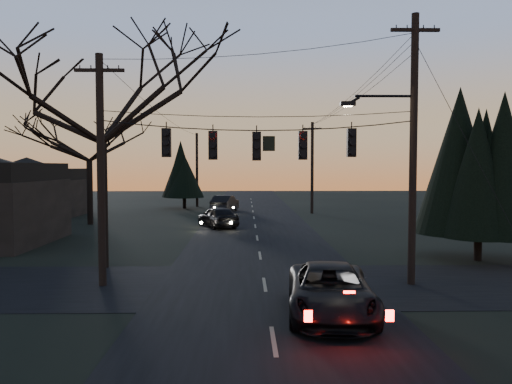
{
  "coord_description": "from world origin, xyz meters",
  "views": [
    {
      "loc": [
        -0.7,
        -8.36,
        4.44
      ],
      "look_at": [
        -0.36,
        8.11,
        3.57
      ],
      "focal_mm": 35.0,
      "sensor_mm": 36.0,
      "label": 1
    }
  ],
  "objects_px": {
    "utility_pole_right": "(411,284)",
    "utility_pole_far_r": "(312,213)",
    "evergreen_right": "(480,170)",
    "sedan_oncoming_a": "(218,217)",
    "suv_near": "(330,291)",
    "utility_pole_far_l": "(197,207)",
    "utility_pole_left": "(103,286)",
    "bare_tree_left": "(101,92)",
    "sedan_oncoming_b": "(225,204)"
  },
  "relations": [
    {
      "from": "utility_pole_right",
      "to": "utility_pole_far_r",
      "type": "bearing_deg",
      "value": 90.0
    },
    {
      "from": "evergreen_right",
      "to": "sedan_oncoming_a",
      "type": "bearing_deg",
      "value": 135.12
    },
    {
      "from": "evergreen_right",
      "to": "suv_near",
      "type": "bearing_deg",
      "value": -134.67
    },
    {
      "from": "utility_pole_far_r",
      "to": "utility_pole_far_l",
      "type": "height_order",
      "value": "utility_pole_far_r"
    },
    {
      "from": "evergreen_right",
      "to": "utility_pole_far_l",
      "type": "bearing_deg",
      "value": 117.3
    },
    {
      "from": "evergreen_right",
      "to": "sedan_oncoming_a",
      "type": "xyz_separation_m",
      "value": [
        -12.91,
        12.85,
        -3.47
      ]
    },
    {
      "from": "utility_pole_right",
      "to": "utility_pole_far_l",
      "type": "height_order",
      "value": "utility_pole_right"
    },
    {
      "from": "utility_pole_right",
      "to": "utility_pole_far_r",
      "type": "relative_size",
      "value": 1.18
    },
    {
      "from": "evergreen_right",
      "to": "utility_pole_left",
      "type": "bearing_deg",
      "value": -164.06
    },
    {
      "from": "utility_pole_left",
      "to": "evergreen_right",
      "type": "xyz_separation_m",
      "value": [
        16.19,
        4.63,
        4.23
      ]
    },
    {
      "from": "utility_pole_right",
      "to": "utility_pole_left",
      "type": "height_order",
      "value": "utility_pole_right"
    },
    {
      "from": "bare_tree_left",
      "to": "sedan_oncoming_b",
      "type": "distance_m",
      "value": 27.5
    },
    {
      "from": "bare_tree_left",
      "to": "suv_near",
      "type": "bearing_deg",
      "value": -39.66
    },
    {
      "from": "evergreen_right",
      "to": "sedan_oncoming_a",
      "type": "height_order",
      "value": "evergreen_right"
    },
    {
      "from": "utility_pole_left",
      "to": "sedan_oncoming_b",
      "type": "bearing_deg",
      "value": 83.65
    },
    {
      "from": "utility_pole_far_r",
      "to": "bare_tree_left",
      "type": "height_order",
      "value": "bare_tree_left"
    },
    {
      "from": "utility_pole_far_l",
      "to": "suv_near",
      "type": "relative_size",
      "value": 1.51
    },
    {
      "from": "utility_pole_left",
      "to": "utility_pole_far_r",
      "type": "xyz_separation_m",
      "value": [
        11.5,
        28.0,
        0.0
      ]
    },
    {
      "from": "utility_pole_far_l",
      "to": "bare_tree_left",
      "type": "bearing_deg",
      "value": -91.62
    },
    {
      "from": "bare_tree_left",
      "to": "evergreen_right",
      "type": "bearing_deg",
      "value": 4.2
    },
    {
      "from": "utility_pole_right",
      "to": "utility_pole_far_l",
      "type": "xyz_separation_m",
      "value": [
        -11.5,
        36.0,
        0.0
      ]
    },
    {
      "from": "utility_pole_left",
      "to": "utility_pole_far_r",
      "type": "bearing_deg",
      "value": 67.67
    },
    {
      "from": "bare_tree_left",
      "to": "evergreen_right",
      "type": "distance_m",
      "value": 17.49
    },
    {
      "from": "utility_pole_left",
      "to": "utility_pole_far_l",
      "type": "height_order",
      "value": "utility_pole_left"
    },
    {
      "from": "utility_pole_left",
      "to": "sedan_oncoming_b",
      "type": "xyz_separation_m",
      "value": [
        3.3,
        29.66,
        0.79
      ]
    },
    {
      "from": "utility_pole_right",
      "to": "sedan_oncoming_b",
      "type": "height_order",
      "value": "utility_pole_right"
    },
    {
      "from": "utility_pole_far_r",
      "to": "suv_near",
      "type": "distance_m",
      "value": 32.09
    },
    {
      "from": "utility_pole_left",
      "to": "sedan_oncoming_b",
      "type": "distance_m",
      "value": 29.86
    },
    {
      "from": "suv_near",
      "to": "sedan_oncoming_a",
      "type": "height_order",
      "value": "sedan_oncoming_a"
    },
    {
      "from": "sedan_oncoming_a",
      "to": "sedan_oncoming_b",
      "type": "distance_m",
      "value": 12.19
    },
    {
      "from": "bare_tree_left",
      "to": "sedan_oncoming_a",
      "type": "xyz_separation_m",
      "value": [
        4.21,
        14.11,
        -6.87
      ]
    },
    {
      "from": "bare_tree_left",
      "to": "suv_near",
      "type": "distance_m",
      "value": 13.26
    },
    {
      "from": "evergreen_right",
      "to": "sedan_oncoming_b",
      "type": "distance_m",
      "value": 28.37
    },
    {
      "from": "evergreen_right",
      "to": "sedan_oncoming_b",
      "type": "relative_size",
      "value": 1.51
    },
    {
      "from": "sedan_oncoming_a",
      "to": "sedan_oncoming_b",
      "type": "height_order",
      "value": "sedan_oncoming_b"
    },
    {
      "from": "utility_pole_left",
      "to": "utility_pole_far_l",
      "type": "distance_m",
      "value": 36.0
    },
    {
      "from": "utility_pole_right",
      "to": "utility_pole_left",
      "type": "bearing_deg",
      "value": 180.0
    },
    {
      "from": "sedan_oncoming_b",
      "to": "utility_pole_right",
      "type": "bearing_deg",
      "value": 118.34
    },
    {
      "from": "utility_pole_right",
      "to": "bare_tree_left",
      "type": "bearing_deg",
      "value": 164.83
    },
    {
      "from": "utility_pole_far_r",
      "to": "utility_pole_far_l",
      "type": "relative_size",
      "value": 1.06
    },
    {
      "from": "suv_near",
      "to": "sedan_oncoming_a",
      "type": "bearing_deg",
      "value": 106.91
    },
    {
      "from": "utility_pole_right",
      "to": "sedan_oncoming_b",
      "type": "bearing_deg",
      "value": 105.45
    },
    {
      "from": "utility_pole_far_l",
      "to": "utility_pole_left",
      "type": "bearing_deg",
      "value": -90.0
    },
    {
      "from": "utility_pole_left",
      "to": "evergreen_right",
      "type": "bearing_deg",
      "value": 15.94
    },
    {
      "from": "utility_pole_right",
      "to": "suv_near",
      "type": "xyz_separation_m",
      "value": [
        -3.7,
        -3.86,
        0.73
      ]
    },
    {
      "from": "utility_pole_far_r",
      "to": "evergreen_right",
      "type": "relative_size",
      "value": 1.17
    },
    {
      "from": "utility_pole_right",
      "to": "sedan_oncoming_a",
      "type": "distance_m",
      "value": 19.33
    },
    {
      "from": "utility_pole_far_r",
      "to": "suv_near",
      "type": "height_order",
      "value": "utility_pole_far_r"
    },
    {
      "from": "utility_pole_far_r",
      "to": "utility_pole_right",
      "type": "bearing_deg",
      "value": -90.0
    },
    {
      "from": "utility_pole_far_l",
      "to": "sedan_oncoming_b",
      "type": "distance_m",
      "value": 7.19
    }
  ]
}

